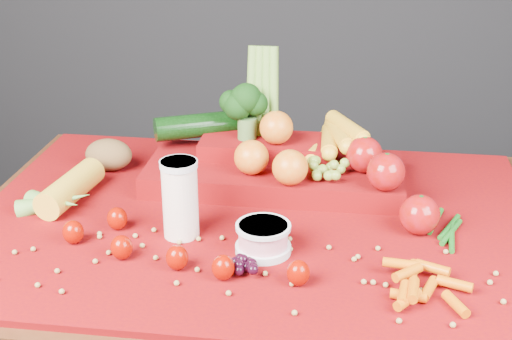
# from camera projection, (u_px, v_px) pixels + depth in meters

# --- Properties ---
(table) EXTENTS (1.10, 0.80, 0.75)m
(table) POSITION_uv_depth(u_px,v_px,m) (255.00, 266.00, 1.38)
(table) COLOR #32190B
(table) RESTS_ON ground
(red_cloth) EXTENTS (1.05, 0.75, 0.01)m
(red_cloth) POSITION_uv_depth(u_px,v_px,m) (255.00, 220.00, 1.34)
(red_cloth) COLOR #740803
(red_cloth) RESTS_ON table
(milk_glass) EXTENTS (0.07, 0.07, 0.14)m
(milk_glass) POSITION_uv_depth(u_px,v_px,m) (180.00, 196.00, 1.25)
(milk_glass) COLOR white
(milk_glass) RESTS_ON red_cloth
(yogurt_bowl) EXTENTS (0.10, 0.10, 0.05)m
(yogurt_bowl) POSITION_uv_depth(u_px,v_px,m) (263.00, 237.00, 1.21)
(yogurt_bowl) COLOR silver
(yogurt_bowl) RESTS_ON red_cloth
(strawberry_scatter) EXTENTS (0.44, 0.18, 0.05)m
(strawberry_scatter) POSITION_uv_depth(u_px,v_px,m) (165.00, 247.00, 1.19)
(strawberry_scatter) COLOR #900900
(strawberry_scatter) RESTS_ON red_cloth
(dark_grape_cluster) EXTENTS (0.06, 0.05, 0.03)m
(dark_grape_cluster) POSITION_uv_depth(u_px,v_px,m) (243.00, 266.00, 1.15)
(dark_grape_cluster) COLOR black
(dark_grape_cluster) RESTS_ON red_cloth
(soybean_scatter) EXTENTS (0.84, 0.24, 0.01)m
(soybean_scatter) POSITION_uv_depth(u_px,v_px,m) (238.00, 271.00, 1.16)
(soybean_scatter) COLOR olive
(soybean_scatter) RESTS_ON red_cloth
(corn_ear) EXTENTS (0.20, 0.25, 0.06)m
(corn_ear) POSITION_uv_depth(u_px,v_px,m) (59.00, 198.00, 1.36)
(corn_ear) COLOR gold
(corn_ear) RESTS_ON red_cloth
(potato) EXTENTS (0.10, 0.07, 0.07)m
(potato) POSITION_uv_depth(u_px,v_px,m) (109.00, 155.00, 1.53)
(potato) COLOR brown
(potato) RESTS_ON red_cloth
(baby_carrot_pile) EXTENTS (0.18, 0.17, 0.03)m
(baby_carrot_pile) POSITION_uv_depth(u_px,v_px,m) (429.00, 284.00, 1.10)
(baby_carrot_pile) COLOR #C75A07
(baby_carrot_pile) RESTS_ON red_cloth
(green_bean_pile) EXTENTS (0.14, 0.12, 0.01)m
(green_bean_pile) POSITION_uv_depth(u_px,v_px,m) (447.00, 229.00, 1.28)
(green_bean_pile) COLOR #145B16
(green_bean_pile) RESTS_ON red_cloth
(produce_mound) EXTENTS (0.59, 0.37, 0.27)m
(produce_mound) POSITION_uv_depth(u_px,v_px,m) (283.00, 158.00, 1.45)
(produce_mound) COLOR #740803
(produce_mound) RESTS_ON red_cloth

